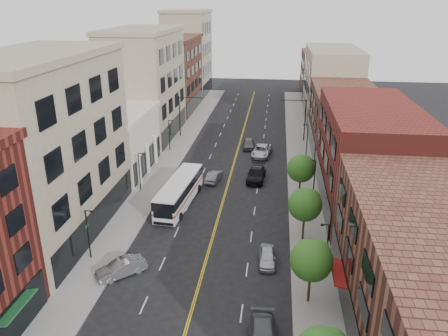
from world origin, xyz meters
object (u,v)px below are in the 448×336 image
at_px(car_angle_b, 121,268).
at_px(car_lane_a, 256,175).
at_px(car_lane_b, 262,151).
at_px(car_lane_c, 249,144).
at_px(car_parked_far, 267,257).
at_px(car_lane_behind, 214,176).
at_px(city_bus, 179,191).

height_order(car_angle_b, car_lane_a, car_lane_a).
height_order(car_lane_b, car_lane_c, car_lane_b).
height_order(car_angle_b, car_parked_far, car_angle_b).
distance_m(car_lane_b, car_lane_c, 4.13).
xyz_separation_m(car_parked_far, car_lane_b, (-1.77, 30.14, 0.14)).
relative_size(car_parked_far, car_lane_c, 0.87).
distance_m(car_lane_behind, car_lane_a, 5.81).
distance_m(city_bus, car_lane_behind, 8.19).
relative_size(city_bus, car_lane_behind, 2.88).
bearing_deg(city_bus, car_lane_behind, 72.68).
xyz_separation_m(car_lane_a, car_lane_c, (-1.98, 13.55, -0.05)).
distance_m(city_bus, car_lane_a, 12.32).
height_order(car_angle_b, car_lane_behind, car_angle_b).
bearing_deg(car_angle_b, car_lane_c, 124.13).
xyz_separation_m(car_lane_a, car_lane_b, (0.34, 10.13, -0.01)).
bearing_deg(car_angle_b, city_bus, 129.71).
bearing_deg(car_lane_behind, car_lane_c, -97.13).
bearing_deg(car_parked_far, city_bus, 131.53).
height_order(city_bus, car_lane_a, city_bus).
height_order(car_angle_b, car_lane_b, car_lane_b).
bearing_deg(car_lane_c, city_bus, -110.29).
bearing_deg(car_lane_c, car_lane_a, -84.89).
bearing_deg(car_parked_far, car_lane_c, 94.82).
bearing_deg(car_angle_b, car_lane_behind, 124.68).
relative_size(car_lane_behind, car_lane_c, 0.93).
bearing_deg(car_lane_a, car_parked_far, -80.73).
height_order(car_lane_behind, car_lane_c, car_lane_c).
relative_size(car_lane_behind, car_lane_a, 0.74).
bearing_deg(car_lane_behind, car_angle_b, 84.26).
height_order(city_bus, car_lane_behind, city_bus).
bearing_deg(car_lane_c, car_lane_b, -59.04).
relative_size(car_lane_b, car_lane_c, 1.29).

